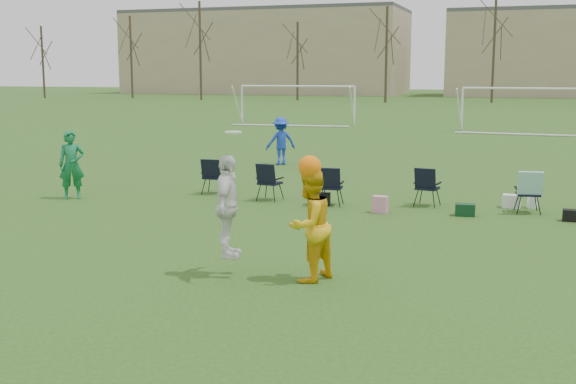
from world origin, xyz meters
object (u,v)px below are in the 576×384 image
at_px(fielder_blue, 281,141).
at_px(goal_mid, 531,97).
at_px(fielder_green_near, 72,165).
at_px(goal_left, 297,94).
at_px(center_contest, 278,216).

xyz_separation_m(fielder_blue, goal_mid, (8.39, 17.41, 1.08)).
xyz_separation_m(fielder_green_near, goal_left, (-2.75, 27.81, 1.03)).
distance_m(center_contest, goal_mid, 31.35).
bearing_deg(fielder_green_near, fielder_blue, 38.11).
height_order(fielder_green_near, goal_left, goal_left).
xyz_separation_m(fielder_green_near, fielder_blue, (2.87, 8.40, -0.05)).
bearing_deg(goal_mid, center_contest, -92.75).
height_order(center_contest, goal_mid, goal_mid).
bearing_deg(goal_left, goal_mid, -13.13).
xyz_separation_m(fielder_green_near, goal_mid, (11.25, 25.81, 1.03)).
relative_size(fielder_green_near, goal_left, 0.24).
bearing_deg(fielder_green_near, goal_mid, 33.40).
distance_m(goal_left, goal_mid, 14.14).
relative_size(fielder_green_near, goal_mid, 0.24).
distance_m(fielder_green_near, goal_mid, 28.18).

